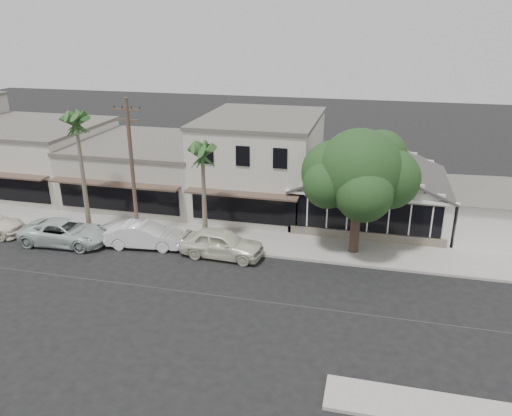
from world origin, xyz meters
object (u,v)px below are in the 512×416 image
(utility_pole, at_px, (132,169))
(car_0, at_px, (222,243))
(car_2, at_px, (65,232))
(shade_tree, at_px, (358,173))
(car_1, at_px, (145,235))

(utility_pole, relative_size, car_0, 1.81)
(car_0, bearing_deg, car_2, 95.91)
(utility_pole, xyz_separation_m, car_2, (-4.23, -1.38, -4.02))
(car_0, distance_m, shade_tree, 8.92)
(car_0, height_order, car_1, car_0)
(car_0, xyz_separation_m, car_2, (-10.00, -0.57, -0.08))
(utility_pole, bearing_deg, car_0, -7.99)
(car_0, bearing_deg, car_1, 90.62)
(car_0, bearing_deg, utility_pole, 84.68)
(utility_pole, bearing_deg, shade_tree, 7.22)
(car_2, distance_m, shade_tree, 18.26)
(car_2, bearing_deg, car_0, -89.37)
(car_1, relative_size, shade_tree, 0.62)
(utility_pole, bearing_deg, car_2, -161.99)
(utility_pole, xyz_separation_m, car_0, (5.77, -0.81, -3.94))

